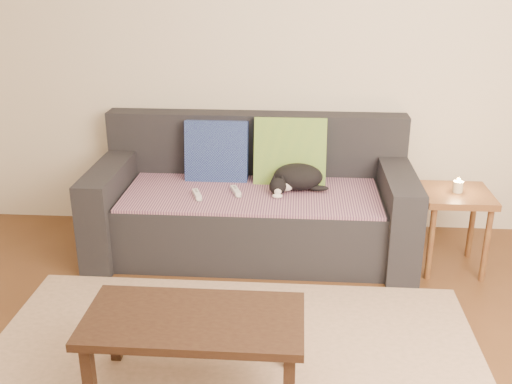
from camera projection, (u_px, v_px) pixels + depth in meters
back_wall at (257, 48)px, 4.10m from camera, size 4.50×0.04×2.60m
sofa at (253, 205)px, 4.06m from camera, size 2.10×0.94×0.87m
throw_blanket at (252, 194)px, 3.93m from camera, size 1.66×0.74×0.02m
cushion_navy at (217, 152)px, 4.12m from camera, size 0.43×0.18×0.44m
cushion_green at (290, 154)px, 4.08m from camera, size 0.49×0.23×0.50m
cat at (296, 178)px, 3.94m from camera, size 0.40×0.33×0.17m
wii_remote_a at (197, 195)px, 3.84m from camera, size 0.08×0.15×0.03m
wii_remote_b at (236, 191)px, 3.90m from camera, size 0.08×0.15×0.03m
side_table at (456, 206)px, 3.74m from camera, size 0.42×0.42×0.52m
candle at (458, 186)px, 3.69m from camera, size 0.06×0.06×0.09m
rug at (229, 377)px, 2.84m from camera, size 2.50×1.80×0.01m
coffee_table at (194, 326)px, 2.65m from camera, size 0.97×0.49×0.39m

